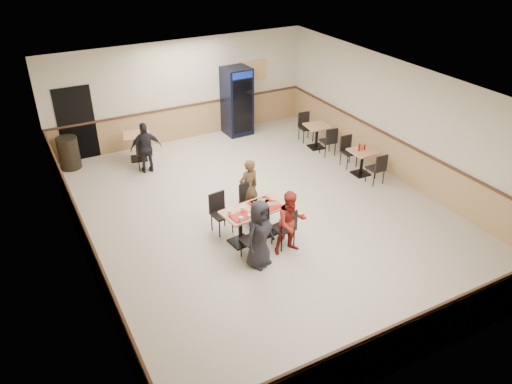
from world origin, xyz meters
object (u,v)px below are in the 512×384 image
side_table_near (362,159)px  side_table_far (317,133)px  back_table (137,143)px  trash_bin (69,153)px  diner_man_opposite (249,188)px  diner_woman_right (291,223)px  lone_diner (146,148)px  main_table (254,218)px  pepsi_cooler (237,101)px  diner_woman_left (260,234)px

side_table_near → side_table_far: 1.99m
back_table → trash_bin: 1.84m
diner_man_opposite → diner_woman_right: bearing=85.5°
diner_man_opposite → lone_diner: 3.51m
main_table → lone_diner: bearing=97.5°
lone_diner → side_table_far: 4.95m
side_table_far → trash_bin: bearing=162.8°
main_table → diner_woman_right: diner_woman_right is taller
pepsi_cooler → side_table_far: bearing=-54.5°
lone_diner → back_table: size_ratio=1.63×
main_table → pepsi_cooler: pepsi_cooler is taller
diner_woman_right → trash_bin: bearing=123.6°
diner_woman_right → side_table_far: (3.39, 4.03, -0.23)m
back_table → trash_bin: (-1.80, 0.35, -0.07)m
side_table_near → diner_woman_left: bearing=-153.3°
diner_man_opposite → pepsi_cooler: 4.89m
diner_woman_right → diner_woman_left: bearing=-167.9°
diner_woman_right → back_table: diner_woman_right is taller
main_table → lone_diner: (-1.05, 4.10, 0.21)m
side_table_far → trash_bin: 6.98m
diner_woman_left → trash_bin: (-2.51, 6.19, -0.28)m
side_table_near → back_table: 6.19m
diner_woman_left → diner_man_opposite: 1.87m
lone_diner → pepsi_cooler: pepsi_cooler is taller
side_table_far → pepsi_cooler: bearing=126.6°
lone_diner → pepsi_cooler: bearing=-152.2°
diner_woman_left → side_table_near: (4.24, 2.13, -0.26)m
main_table → trash_bin: bearing=111.4°
pepsi_cooler → diner_man_opposite: bearing=-114.4°
diner_woman_left → pepsi_cooler: (2.60, 6.23, 0.33)m
side_table_far → pepsi_cooler: pepsi_cooler is taller
side_table_near → trash_bin: bearing=149.0°
diner_woman_left → pepsi_cooler: 6.76m
diner_man_opposite → pepsi_cooler: bearing=-121.2°
lone_diner → side_table_far: bearing=177.2°
diner_man_opposite → back_table: diner_man_opposite is taller
side_table_far → trash_bin: trash_bin is taller
back_table → diner_woman_right: bearing=-75.5°
lone_diner → pepsi_cooler: (3.31, 1.26, 0.35)m
diner_woman_left → lone_diner: size_ratio=1.03×
diner_woman_left → diner_woman_right: 0.78m
main_table → diner_woman_right: size_ratio=1.03×
main_table → back_table: 5.07m
diner_man_opposite → trash_bin: size_ratio=1.60×
pepsi_cooler → diner_woman_right: bearing=-107.7°
diner_woman_right → side_table_near: 4.03m
pepsi_cooler → trash_bin: pepsi_cooler is taller
diner_woman_left → diner_man_opposite: (0.67, 1.75, -0.02)m
main_table → lone_diner: lone_diner is taller
diner_man_opposite → trash_bin: 5.47m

